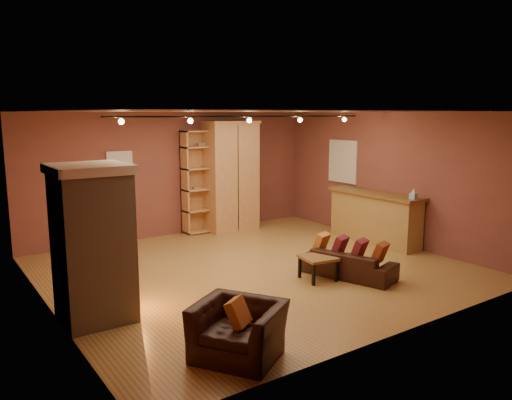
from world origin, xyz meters
TOP-DOWN VIEW (x-y plane):
  - floor at (0.00, 0.00)m, footprint 7.00×7.00m
  - ceiling at (0.00, 0.00)m, footprint 7.00×7.00m
  - back_wall at (0.00, 3.25)m, footprint 7.00×0.02m
  - left_wall at (-3.50, 0.00)m, footprint 0.02×6.50m
  - right_wall at (3.50, 0.00)m, footprint 0.02×6.50m
  - fireplace at (-3.04, -0.60)m, footprint 1.01×0.98m
  - back_window at (-1.30, 3.23)m, footprint 0.56×0.04m
  - bookcase at (0.60, 3.12)m, footprint 0.98×0.38m
  - armoire at (1.29, 2.92)m, footprint 1.27×0.72m
  - bar_counter at (3.20, 0.11)m, footprint 0.62×2.30m
  - tissue_box at (3.15, -0.91)m, footprint 0.13×0.13m
  - right_window at (3.47, 1.40)m, footprint 0.05×0.90m
  - loveseat at (1.07, -1.26)m, footprint 0.93×1.64m
  - armchair at (-2.03, -2.60)m, footprint 1.06×1.16m
  - coffee_table at (0.52, -1.08)m, footprint 0.61×0.61m
  - track_rail at (0.00, 0.20)m, footprint 5.20×0.09m

SIDE VIEW (x-z plane):
  - floor at x=0.00m, z-range 0.00..0.00m
  - loveseat at x=1.07m, z-range -0.02..0.68m
  - coffee_table at x=0.52m, z-range 0.14..0.55m
  - armchair at x=-2.03m, z-range 0.00..0.85m
  - bar_counter at x=3.20m, z-range 0.01..1.11m
  - fireplace at x=-3.04m, z-range 0.00..2.12m
  - tissue_box at x=3.15m, z-range 1.08..1.30m
  - bookcase at x=0.60m, z-range 0.02..2.41m
  - armoire at x=1.29m, z-range 0.00..2.60m
  - back_wall at x=0.00m, z-range 0.00..2.80m
  - left_wall at x=-3.50m, z-range 0.00..2.80m
  - right_wall at x=3.50m, z-range 0.00..2.80m
  - back_window at x=-1.30m, z-range 1.12..1.98m
  - right_window at x=3.47m, z-range 1.15..2.15m
  - track_rail at x=0.00m, z-range 2.62..2.75m
  - ceiling at x=0.00m, z-range 2.80..2.80m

